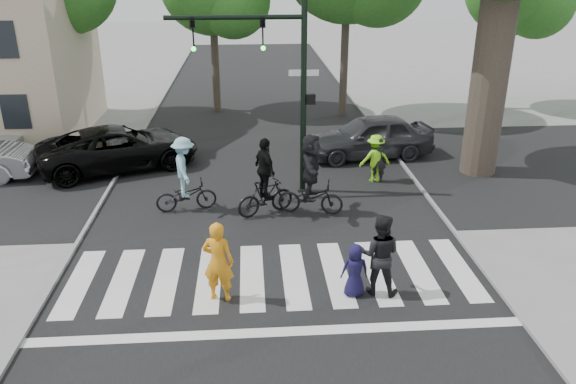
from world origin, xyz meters
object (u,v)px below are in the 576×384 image
pedestrian_woman (218,262)px  cyclist_left (185,179)px  car_grey (370,136)px  pedestrian_adult (380,254)px  pedestrian_child (355,270)px  cyclist_right (311,179)px  cyclist_mid (265,184)px  traffic_signal (275,70)px  car_suv (119,148)px

pedestrian_woman → cyclist_left: size_ratio=0.83×
pedestrian_woman → car_grey: bearing=-106.2°
pedestrian_adult → pedestrian_child: bearing=28.5°
pedestrian_adult → cyclist_left: cyclist_left is taller
pedestrian_child → cyclist_right: size_ratio=0.52×
pedestrian_woman → cyclist_mid: 4.55m
traffic_signal → car_suv: (-5.43, 2.56, -3.14)m
pedestrian_woman → cyclist_left: 4.98m
car_grey → pedestrian_child: bearing=-21.4°
pedestrian_woman → cyclist_right: cyclist_right is taller
car_grey → traffic_signal: bearing=-56.8°
pedestrian_adult → cyclist_mid: (-2.36, 4.35, 0.00)m
traffic_signal → pedestrian_child: (1.40, -6.15, -3.28)m
pedestrian_adult → car_grey: 9.39m
pedestrian_woman → pedestrian_adult: pedestrian_adult is taller
traffic_signal → pedestrian_woman: (-1.56, -6.10, -2.97)m
pedestrian_adult → car_grey: bearing=-81.8°
cyclist_right → car_suv: 7.66m
traffic_signal → pedestrian_child: 7.11m
traffic_signal → cyclist_left: bearing=-155.3°
pedestrian_child → car_grey: size_ratio=0.26×
pedestrian_adult → car_grey: pedestrian_adult is taller
pedestrian_adult → cyclist_mid: 4.95m
pedestrian_adult → car_suv: 11.35m
cyclist_right → traffic_signal: bearing=117.9°
traffic_signal → pedestrian_woman: 6.96m
cyclist_left → cyclist_right: 3.68m
cyclist_left → car_grey: 7.80m
pedestrian_woman → pedestrian_child: pedestrian_woman is taller
pedestrian_adult → car_suv: (-7.39, 8.61, -0.18)m
pedestrian_woman → cyclist_mid: bearing=-91.6°
pedestrian_woman → car_suv: pedestrian_woman is taller
traffic_signal → cyclist_right: (0.91, -1.73, -2.82)m
pedestrian_woman → pedestrian_child: bearing=-167.7°
cyclist_right → pedestrian_woman: bearing=-119.5°
pedestrian_child → traffic_signal: bearing=-77.9°
cyclist_left → cyclist_mid: bearing=-10.8°
pedestrian_woman → car_suv: (-3.87, 8.66, -0.17)m
pedestrian_child → cyclist_left: bearing=-50.5°
pedestrian_adult → pedestrian_woman: bearing=19.5°
cyclist_left → car_suv: bearing=125.3°
pedestrian_woman → cyclist_right: (2.48, 4.37, 0.14)m
pedestrian_child → cyclist_mid: (-1.81, 4.44, 0.33)m
traffic_signal → pedestrian_child: size_ratio=4.83×
pedestrian_woman → car_grey: (5.24, 9.28, -0.13)m
car_suv → car_grey: size_ratio=1.17×
cyclist_right → pedestrian_adult: bearing=-76.4°
cyclist_right → car_suv: bearing=146.0°
pedestrian_woman → car_grey: 10.66m
pedestrian_woman → cyclist_left: (-1.17, 4.84, 0.04)m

